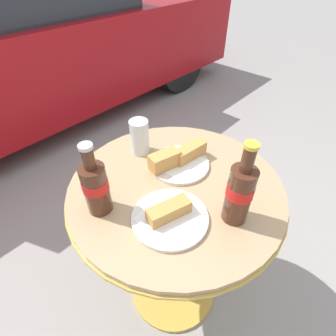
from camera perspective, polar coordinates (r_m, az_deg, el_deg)
ground_plane at (r=1.48m, az=1.10°, el=-24.53°), size 30.00×30.00×0.00m
bistro_table at (r=1.01m, az=1.50°, el=-11.77°), size 0.71×0.71×0.74m
cola_bottle_left at (r=0.72m, az=15.34°, el=-5.08°), size 0.07×0.07×0.26m
cola_bottle_right at (r=0.75m, az=-15.49°, el=-3.86°), size 0.07×0.07×0.23m
drinking_glass at (r=0.96m, az=-6.17°, el=6.47°), size 0.07×0.07×0.13m
lunch_plate_near at (r=0.91m, az=2.21°, el=1.70°), size 0.22×0.21×0.07m
lunch_plate_far at (r=0.75m, az=0.36°, el=-10.37°), size 0.22×0.22×0.05m
parked_car at (r=2.91m, az=-29.60°, el=22.74°), size 4.17×1.67×1.38m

